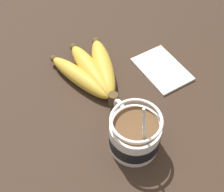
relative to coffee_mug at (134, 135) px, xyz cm
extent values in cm
cube|color=#332319|center=(9.75, 1.41, -5.18)|extent=(99.35, 99.35, 2.84)
cylinder|color=white|center=(-0.11, 0.00, -0.28)|extent=(9.41, 9.41, 6.97)
cylinder|color=black|center=(-0.11, 0.00, -0.71)|extent=(9.61, 9.61, 3.05)
torus|color=white|center=(5.43, 0.00, 0.60)|extent=(5.09, 0.90, 5.09)
cylinder|color=brown|center=(-0.11, 0.00, 3.31)|extent=(8.21, 8.21, 0.40)
torus|color=white|center=(-0.11, 0.00, 4.97)|extent=(9.41, 9.41, 0.60)
cylinder|color=silver|center=(-2.87, 0.00, 4.06)|extent=(2.71, 0.50, 12.73)
ellipsoid|color=silver|center=(-1.76, 0.00, -2.26)|extent=(3.00, 2.00, 0.80)
cylinder|color=#4C381E|center=(10.19, -0.51, -0.89)|extent=(2.00, 2.00, 3.00)
ellipsoid|color=gold|center=(19.56, -2.84, -1.65)|extent=(17.81, 8.27, 4.22)
sphere|color=#4C381E|center=(27.96, -4.93, -1.65)|extent=(1.90, 1.90, 1.90)
ellipsoid|color=gold|center=(19.86, 0.14, -1.70)|extent=(17.61, 5.27, 4.11)
sphere|color=#4C381E|center=(28.52, 0.73, -1.70)|extent=(1.85, 1.85, 1.85)
ellipsoid|color=gold|center=(19.17, 3.06, -1.91)|extent=(17.46, 9.83, 3.69)
sphere|color=#4C381E|center=(27.21, 6.25, -1.91)|extent=(1.66, 1.66, 1.66)
cube|color=white|center=(14.31, -15.45, -3.46)|extent=(13.66, 10.16, 0.60)
camera|label=1|loc=(-24.90, 17.00, 49.67)|focal=50.00mm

